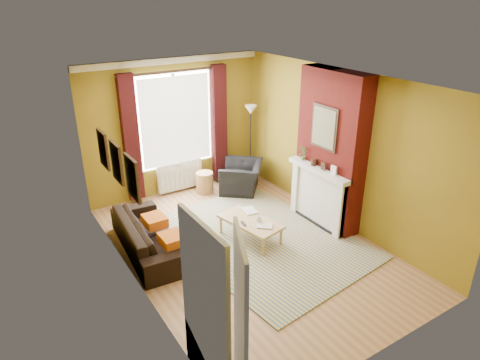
{
  "coord_description": "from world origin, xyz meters",
  "views": [
    {
      "loc": [
        -3.4,
        -5.11,
        3.96
      ],
      "look_at": [
        0.0,
        0.25,
        1.15
      ],
      "focal_mm": 32.0,
      "sensor_mm": 36.0,
      "label": 1
    }
  ],
  "objects_px": {
    "wicker_stool": "(205,182)",
    "floor_lamp": "(251,122)",
    "armchair": "(242,177)",
    "sofa": "(149,235)",
    "coffee_table": "(250,222)"
  },
  "relations": [
    {
      "from": "armchair",
      "to": "sofa",
      "type": "bearing_deg",
      "value": -24.93
    },
    {
      "from": "armchair",
      "to": "wicker_stool",
      "type": "distance_m",
      "value": 0.8
    },
    {
      "from": "sofa",
      "to": "floor_lamp",
      "type": "relative_size",
      "value": 1.16
    },
    {
      "from": "coffee_table",
      "to": "floor_lamp",
      "type": "bearing_deg",
      "value": 44.08
    },
    {
      "from": "wicker_stool",
      "to": "floor_lamp",
      "type": "xyz_separation_m",
      "value": [
        1.14,
        -0.03,
        1.15
      ]
    },
    {
      "from": "sofa",
      "to": "armchair",
      "type": "relative_size",
      "value": 2.12
    },
    {
      "from": "sofa",
      "to": "wicker_stool",
      "type": "distance_m",
      "value": 2.37
    },
    {
      "from": "floor_lamp",
      "to": "coffee_table",
      "type": "bearing_deg",
      "value": -123.53
    },
    {
      "from": "floor_lamp",
      "to": "armchair",
      "type": "bearing_deg",
      "value": -144.38
    },
    {
      "from": "wicker_stool",
      "to": "coffee_table",
      "type": "bearing_deg",
      "value": -96.29
    },
    {
      "from": "wicker_stool",
      "to": "floor_lamp",
      "type": "distance_m",
      "value": 1.62
    },
    {
      "from": "armchair",
      "to": "floor_lamp",
      "type": "relative_size",
      "value": 0.55
    },
    {
      "from": "armchair",
      "to": "wicker_stool",
      "type": "bearing_deg",
      "value": -74.43
    },
    {
      "from": "armchair",
      "to": "coffee_table",
      "type": "height_order",
      "value": "armchair"
    },
    {
      "from": "armchair",
      "to": "floor_lamp",
      "type": "distance_m",
      "value": 1.19
    }
  ]
}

